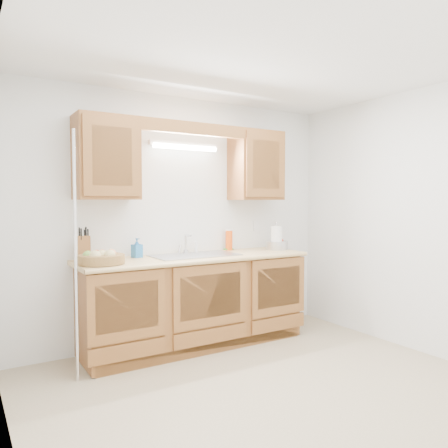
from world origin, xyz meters
TOP-DOWN VIEW (x-y plane):
  - room at (0.00, 0.00)m, footprint 3.52×3.50m
  - base_cabinets at (0.00, 1.20)m, footprint 2.20×0.60m
  - countertop at (0.00, 1.19)m, footprint 2.30×0.63m
  - upper_cabinet_left at (-0.83, 1.33)m, footprint 0.55×0.33m
  - upper_cabinet_right at (0.83, 1.33)m, footprint 0.55×0.33m
  - valance at (0.00, 1.19)m, footprint 2.20×0.05m
  - fluorescent_fixture at (0.00, 1.42)m, footprint 0.76×0.08m
  - sink at (0.00, 1.21)m, footprint 0.84×0.46m
  - wire_shelf_pole at (-1.20, 0.94)m, footprint 0.03×0.03m
  - outlet_plate at (0.95, 1.49)m, footprint 0.08×0.01m
  - fruit_basket at (-0.95, 1.10)m, footprint 0.47×0.47m
  - knife_block at (-1.03, 1.36)m, footprint 0.15×0.20m
  - orange_canister at (0.54, 1.43)m, footprint 0.10×0.10m
  - soap_bottle at (-0.54, 1.36)m, footprint 0.10×0.10m
  - sponge at (0.54, 1.44)m, footprint 0.10×0.06m
  - paper_towel at (1.00, 1.18)m, footprint 0.15×0.15m
  - apple_bowl at (1.03, 1.21)m, footprint 0.31×0.31m

SIDE VIEW (x-z plane):
  - base_cabinets at x=0.00m, z-range 0.01..0.87m
  - sink at x=0.00m, z-range 0.65..1.01m
  - countertop at x=0.00m, z-range 0.86..0.90m
  - sponge at x=0.54m, z-range 0.90..0.92m
  - fruit_basket at x=-0.95m, z-range 0.89..1.01m
  - apple_bowl at x=1.03m, z-range 0.89..1.02m
  - soap_bottle at x=-0.54m, z-range 0.90..1.09m
  - wire_shelf_pole at x=-1.20m, z-range 0.00..2.00m
  - knife_block at x=-1.03m, z-range 0.85..1.17m
  - orange_canister at x=0.54m, z-range 0.90..1.13m
  - paper_towel at x=1.00m, z-range 0.87..1.19m
  - outlet_plate at x=0.95m, z-range 1.09..1.21m
  - room at x=0.00m, z-range 0.00..2.50m
  - upper_cabinet_left at x=-0.83m, z-range 1.45..2.20m
  - upper_cabinet_right at x=0.83m, z-range 1.45..2.20m
  - fluorescent_fixture at x=0.00m, z-range 1.96..2.04m
  - valance at x=0.00m, z-range 2.08..2.20m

